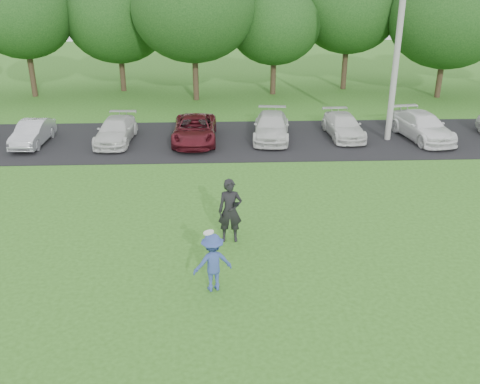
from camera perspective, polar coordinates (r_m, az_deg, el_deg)
The scene contains 7 objects.
ground at distance 14.33m, azimuth 0.61°, elevation -10.33°, with size 100.00×100.00×0.00m, color #32621C.
parking_lot at distance 26.16m, azimuth -0.89°, elevation 5.58°, with size 32.00×6.50×0.03m, color black.
utility_pole at distance 26.22m, azimuth 16.52°, elevation 15.15°, with size 0.28×0.28×9.34m, color #9C9B97.
frisbee_player at distance 13.93m, azimuth -2.93°, elevation -7.51°, with size 1.16×0.87×1.83m.
camera_bystander at distance 16.22m, azimuth -1.06°, elevation -2.01°, with size 0.74×0.49×2.01m.
parked_cars at distance 25.90m, azimuth 0.54°, elevation 6.78°, with size 27.89×4.77×1.25m.
tree_row at distance 34.89m, azimuth 1.19°, elevation 18.20°, with size 42.39×9.85×8.64m.
Camera 1 is at (-0.66, -11.94, 7.89)m, focal length 40.00 mm.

